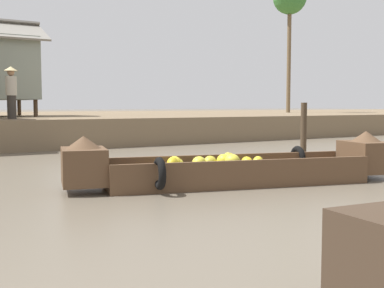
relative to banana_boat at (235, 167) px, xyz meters
name	(u,v)px	position (x,y,z in m)	size (l,w,h in m)	color
ground_plane	(158,160)	(0.62, 4.11, -0.31)	(300.00, 300.00, 0.00)	#665B4C
riverbank_strip	(27,124)	(0.62, 18.07, 0.17)	(160.00, 20.00, 0.96)	#756047
banana_boat	(235,167)	(0.00, 0.00, 0.00)	(6.06, 2.47, 0.91)	brown
palm_tree_mid	(290,0)	(15.41, 15.39, 7.33)	(1.99, 1.99, 7.84)	brown
vendor_person	(11,90)	(-1.87, 9.33, 1.58)	(0.44, 0.44, 1.66)	#332D28
mooring_post	(304,134)	(2.99, 1.37, 0.42)	(0.14, 0.14, 1.46)	#423323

